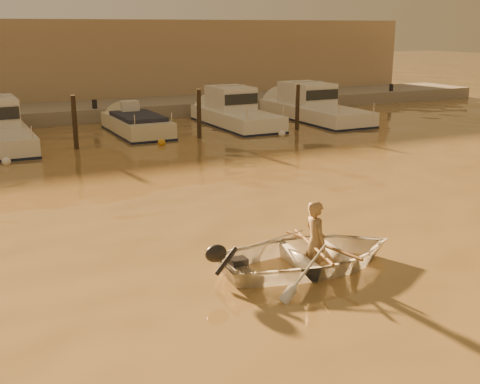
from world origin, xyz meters
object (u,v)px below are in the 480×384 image
moored_boat_3 (137,128)px  moored_boat_4 (236,112)px  waterfront_building (27,64)px  moored_boat_5 (314,107)px  person (315,242)px  dinghy (310,255)px

moored_boat_3 → moored_boat_4: bearing=0.0°
moored_boat_3 → waterfront_building: bearing=104.4°
moored_boat_3 → waterfront_building: (-2.83, 11.00, 2.17)m
moored_boat_3 → moored_boat_4: moored_boat_4 is taller
moored_boat_4 → waterfront_building: 13.47m
waterfront_building → moored_boat_5: bearing=-42.9°
moored_boat_5 → waterfront_building: bearing=137.1°
person → moored_boat_3: size_ratio=0.29×
moored_boat_3 → moored_boat_4: 4.75m
dinghy → person: bearing=-90.0°
waterfront_building → moored_boat_4: bearing=-55.5°
moored_boat_4 → waterfront_building: (-7.56, 11.00, 1.77)m
moored_boat_3 → waterfront_building: size_ratio=0.12×
dinghy → moored_boat_4: 17.03m
dinghy → moored_boat_5: bearing=-29.7°
moored_boat_4 → moored_boat_5: (4.28, 0.00, 0.00)m
dinghy → moored_boat_4: size_ratio=0.54×
person → moored_boat_5: (10.37, 15.86, 0.12)m
person → moored_boat_4: moored_boat_4 is taller
moored_boat_4 → moored_boat_3: bearing=180.0°
moored_boat_5 → waterfront_building: (-11.84, 11.00, 1.77)m
dinghy → waterfront_building: bearing=6.7°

